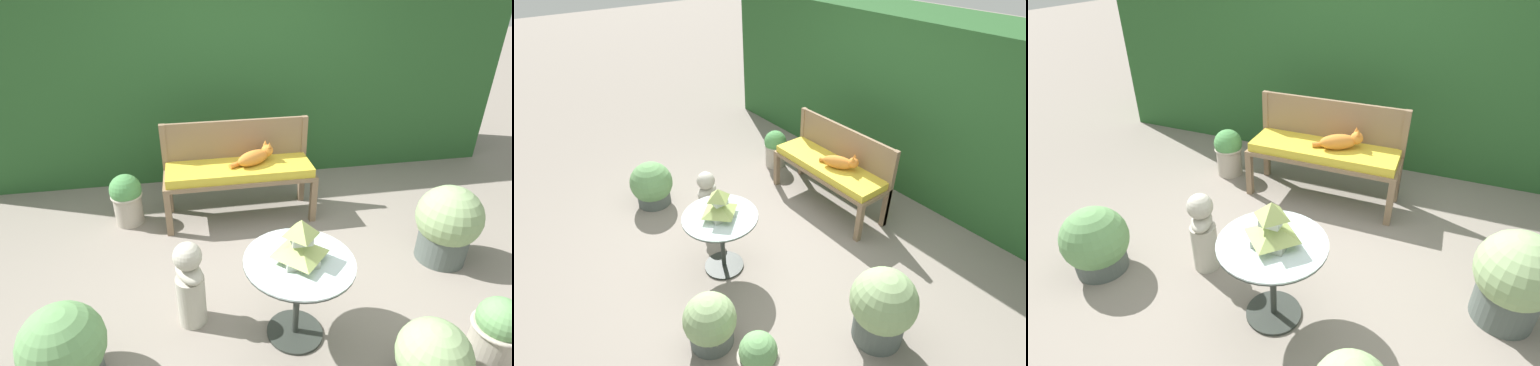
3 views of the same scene
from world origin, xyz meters
The scene contains 13 objects.
ground centered at (0.00, 0.00, 0.00)m, with size 30.00×30.00×0.00m, color gray.
foliage_hedge_back centered at (0.00, 2.51, 1.03)m, with size 6.40×1.03×2.06m, color #285628.
garden_bench centered at (-0.14, 1.09, 0.49)m, with size 1.47×0.49×0.57m.
bench_backrest centered at (-0.14, 1.31, 0.70)m, with size 1.47×0.06×0.96m.
cat centered at (0.02, 1.10, 0.65)m, with size 0.46×0.29×0.20m.
patio_table centered at (0.02, -0.48, 0.50)m, with size 0.71×0.71×0.64m.
pagoda_birdhouse centered at (0.02, -0.48, 0.76)m, with size 0.28×0.28×0.30m.
garden_bust centered at (-0.67, -0.24, 0.34)m, with size 0.26×0.32×0.68m.
potted_plant_patio_mid centered at (-1.24, 1.17, 0.28)m, with size 0.31×0.31×0.53m.
potted_plant_path_edge centered at (-1.43, -0.58, 0.26)m, with size 0.50×0.50×0.55m.
potted_plant_bench_right centered at (0.69, -1.02, 0.23)m, with size 0.43×0.43×0.49m.
potted_plant_table_near centered at (1.49, 0.09, 0.36)m, with size 0.53×0.53×0.70m.
potted_plant_bench_left centered at (1.19, -0.91, 0.25)m, with size 0.32×0.32×0.49m.
Camera 1 is at (-0.60, -2.38, 2.23)m, focal length 28.00 mm.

